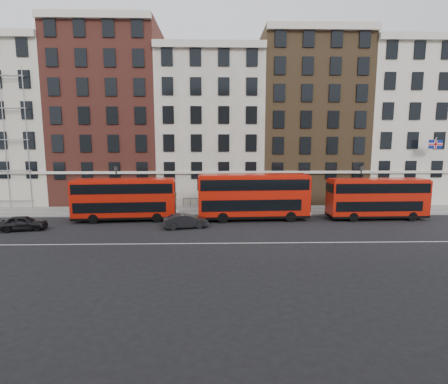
{
  "coord_description": "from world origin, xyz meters",
  "views": [
    {
      "loc": [
        0.52,
        -28.2,
        7.87
      ],
      "look_at": [
        1.41,
        5.0,
        3.0
      ],
      "focal_mm": 28.0,
      "sensor_mm": 36.0,
      "label": 1
    }
  ],
  "objects_px": {
    "bus_c": "(253,196)",
    "car_front": "(186,221)",
    "car_rear": "(23,223)",
    "bus_d": "(377,198)",
    "bus_b": "(124,198)"
  },
  "relations": [
    {
      "from": "bus_c",
      "to": "bus_d",
      "type": "relative_size",
      "value": 1.12
    },
    {
      "from": "bus_b",
      "to": "car_rear",
      "type": "xyz_separation_m",
      "value": [
        -8.09,
        -3.54,
        -1.58
      ]
    },
    {
      "from": "bus_c",
      "to": "bus_d",
      "type": "bearing_deg",
      "value": -2.68
    },
    {
      "from": "bus_b",
      "to": "bus_c",
      "type": "height_order",
      "value": "bus_c"
    },
    {
      "from": "bus_c",
      "to": "car_front",
      "type": "height_order",
      "value": "bus_c"
    },
    {
      "from": "car_front",
      "to": "car_rear",
      "type": "bearing_deg",
      "value": 77.4
    },
    {
      "from": "bus_d",
      "to": "bus_c",
      "type": "bearing_deg",
      "value": 178.6
    },
    {
      "from": "bus_c",
      "to": "car_rear",
      "type": "height_order",
      "value": "bus_c"
    },
    {
      "from": "bus_d",
      "to": "car_rear",
      "type": "relative_size",
      "value": 2.52
    },
    {
      "from": "bus_c",
      "to": "bus_d",
      "type": "height_order",
      "value": "bus_c"
    },
    {
      "from": "bus_c",
      "to": "bus_b",
      "type": "bearing_deg",
      "value": 177.32
    },
    {
      "from": "car_front",
      "to": "bus_c",
      "type": "bearing_deg",
      "value": -78.77
    },
    {
      "from": "bus_b",
      "to": "bus_d",
      "type": "bearing_deg",
      "value": -3.75
    },
    {
      "from": "car_rear",
      "to": "car_front",
      "type": "relative_size",
      "value": 0.98
    },
    {
      "from": "car_rear",
      "to": "bus_c",
      "type": "bearing_deg",
      "value": -91.38
    }
  ]
}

